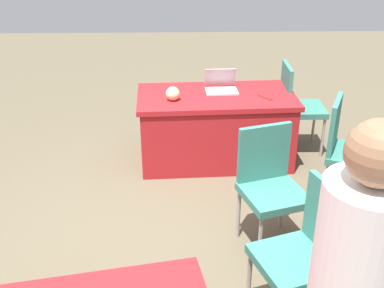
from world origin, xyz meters
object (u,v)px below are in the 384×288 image
at_px(yarn_ball, 173,94).
at_px(scissors_red, 265,97).
at_px(table_foreground, 216,127).
at_px(chair_aisle, 270,182).
at_px(chair_back_row, 306,249).
at_px(chair_tucked_left, 347,147).
at_px(laptop_silver, 221,87).
at_px(chair_by_pillar, 297,103).

distance_m(yarn_ball, scissors_red, 0.90).
height_order(table_foreground, chair_aisle, chair_aisle).
bearing_deg(chair_back_row, scissors_red, -21.41).
distance_m(chair_tucked_left, laptop_silver, 1.42).
height_order(chair_back_row, laptop_silver, chair_back_row).
bearing_deg(chair_tucked_left, chair_back_row, -2.95).
xyz_separation_m(chair_tucked_left, chair_by_pillar, (0.19, -1.08, -0.02)).
relative_size(chair_tucked_left, yarn_ball, 7.24).
bearing_deg(chair_back_row, yarn_ball, 2.55).
height_order(chair_aisle, laptop_silver, chair_aisle).
bearing_deg(chair_by_pillar, yarn_ball, -73.91).
relative_size(chair_aisle, yarn_ball, 7.06).
distance_m(chair_aisle, scissors_red, 1.32).
xyz_separation_m(yarn_ball, scissors_red, (-0.90, -0.05, -0.06)).
distance_m(chair_tucked_left, chair_aisle, 0.91).
relative_size(chair_aisle, chair_by_pillar, 1.00).
xyz_separation_m(chair_tucked_left, scissors_red, (0.58, -0.78, 0.16)).
relative_size(table_foreground, chair_by_pillar, 1.68).
xyz_separation_m(table_foreground, yarn_ball, (0.43, 0.15, 0.43)).
relative_size(table_foreground, laptop_silver, 4.86).
distance_m(chair_tucked_left, chair_by_pillar, 1.10).
bearing_deg(chair_by_pillar, chair_tucked_left, 10.45).
distance_m(chair_tucked_left, chair_back_row, 1.49).
bearing_deg(scissors_red, chair_by_pillar, 93.45).
relative_size(chair_back_row, yarn_ball, 7.15).
distance_m(laptop_silver, scissors_red, 0.47).
xyz_separation_m(table_foreground, chair_by_pillar, (-0.87, -0.21, 0.18)).
height_order(chair_aisle, yarn_ball, chair_aisle).
distance_m(table_foreground, chair_back_row, 2.24).
distance_m(chair_back_row, laptop_silver, 2.35).
bearing_deg(chair_aisle, yarn_ball, -76.79).
distance_m(table_foreground, chair_by_pillar, 0.91).
bearing_deg(scissors_red, chair_aisle, -40.95).
xyz_separation_m(chair_aisle, laptop_silver, (0.25, -1.51, 0.22)).
xyz_separation_m(chair_by_pillar, laptop_silver, (0.81, 0.09, 0.22)).
distance_m(chair_by_pillar, laptop_silver, 0.84).
bearing_deg(scissors_red, chair_tucked_left, 3.12).
bearing_deg(yarn_ball, chair_aisle, 120.53).
relative_size(table_foreground, yarn_ball, 11.91).
distance_m(chair_back_row, yarn_ball, 2.22).
bearing_deg(chair_by_pillar, chair_aisle, -18.60).
relative_size(chair_tucked_left, chair_aisle, 1.03).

